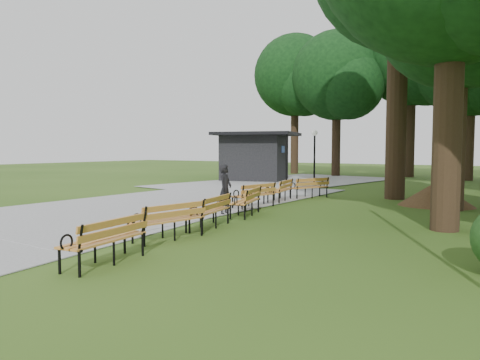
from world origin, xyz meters
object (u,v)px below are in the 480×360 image
Objects in this scene: person at (225,190)px; kiosk at (254,157)px; bench_2 at (208,211)px; lawn_tree_1 at (461,3)px; lamp_post at (315,146)px; bench_1 at (168,220)px; bench_4 at (253,195)px; bench_5 at (280,190)px; bench_6 at (309,188)px; bench_0 at (104,240)px; bench_3 at (245,201)px; dirt_mound at (436,194)px.

kiosk is (-6.91, 13.60, 0.75)m from person.
person is 2.43m from bench_2.
lawn_tree_1 is at bearing -48.15° from kiosk.
kiosk is at bearing 157.52° from lamp_post.
bench_4 is (-1.18, 5.83, 0.00)m from bench_1.
kiosk is 2.60× the size of bench_1.
bench_5 is 1.00× the size of bench_6.
bench_3 is at bearing -178.26° from bench_0.
lamp_post is at bearing -177.75° from bench_5.
person is 4.08m from bench_1.
lawn_tree_1 reaches higher than bench_6.
kiosk is at bearing -138.23° from bench_4.
bench_1 is 1.00× the size of bench_5.
dirt_mound is at bearing 130.16° from lawn_tree_1.
bench_5 is 8.90m from lawn_tree_1.
dirt_mound is 9.09m from bench_2.
bench_1 is (7.99, -17.52, -1.10)m from kiosk.
lawn_tree_1 is (6.12, 0.91, 6.39)m from bench_5.
lawn_tree_1 is (12.86, -8.64, 5.29)m from kiosk.
lawn_tree_1 reaches higher than bench_5.
bench_6 is (-0.36, 5.70, 0.00)m from bench_3.
bench_3 is 5.71m from bench_6.
kiosk reaches higher than bench_0.
bench_4 is (-0.10, 1.92, -0.35)m from person.
bench_4 is at bearing -8.94° from bench_5.
bench_0 and bench_5 have the same top height.
bench_1 is at bearing -79.75° from kiosk.
bench_5 is (-0.06, 2.13, 0.00)m from bench_4.
bench_0 is at bearing -106.99° from dirt_mound.
bench_0 is 1.00× the size of bench_1.
bench_1 and bench_6 have the same top height.
dirt_mound is at bearing 114.33° from bench_6.
bench_2 is 2.41m from bench_3.
bench_2 is 8.11m from bench_6.
bench_5 is at bearing 11.88° from bench_6.
bench_5 is at bearing 175.81° from bench_3.
kiosk is 15.43m from bench_3.
bench_2 is at bearing -78.36° from lamp_post.
lamp_post is at bearing -175.74° from bench_0.
bench_3 is at bearing -138.08° from lawn_tree_1.
bench_0 is at bearing -177.05° from person.
kiosk is at bearing -163.59° from bench_0.
bench_0 is 2.36m from bench_1.
lawn_tree_1 reaches higher than bench_3.
bench_2 is (-4.30, -8.00, -0.00)m from dirt_mound.
lamp_post is at bearing -179.57° from bench_2.
bench_1 is 11.98m from lawn_tree_1.
bench_0 is at bearing -1.01° from bench_5.
bench_0 is 1.00× the size of bench_4.
lamp_post reaches higher than person.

